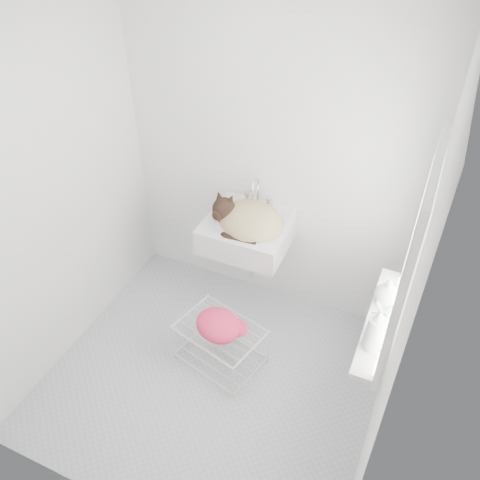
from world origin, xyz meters
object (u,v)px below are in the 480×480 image
at_px(cat, 248,220).
at_px(wire_rack, 220,346).
at_px(sink, 247,222).
at_px(bottle_a, 372,346).
at_px(bottle_b, 376,331).
at_px(bottle_c, 384,303).

relative_size(cat, wire_rack, 0.95).
height_order(sink, bottle_a, bottle_a).
height_order(bottle_a, bottle_b, bottle_a).
bearing_deg(bottle_b, sink, 148.69).
bearing_deg(sink, cat, -58.93).
bearing_deg(sink, bottle_a, -35.74).
height_order(wire_rack, bottle_b, bottle_b).
bearing_deg(bottle_a, bottle_b, 90.00).
relative_size(cat, bottle_c, 2.86).
bearing_deg(wire_rack, bottle_b, -3.61).
bearing_deg(bottle_a, bottle_c, 90.00).
bearing_deg(wire_rack, bottle_c, 9.81).
height_order(cat, bottle_c, cat).
distance_m(wire_rack, bottle_b, 1.23).
xyz_separation_m(bottle_a, bottle_c, (0.00, 0.36, 0.00)).
height_order(cat, bottle_a, cat).
bearing_deg(sink, bottle_b, -31.31).
distance_m(wire_rack, bottle_c, 1.24).
xyz_separation_m(cat, bottle_b, (1.05, -0.62, -0.04)).
relative_size(sink, cat, 1.14).
relative_size(wire_rack, bottle_a, 2.28).
relative_size(wire_rack, bottle_b, 3.37).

